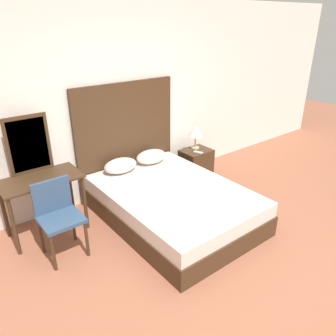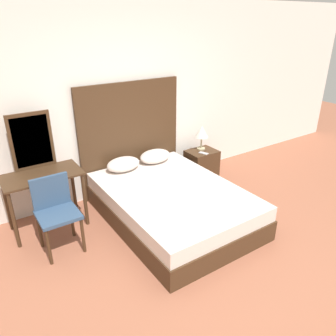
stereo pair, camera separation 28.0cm
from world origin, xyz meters
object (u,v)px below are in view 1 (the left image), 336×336
object	(u,v)px
chair	(58,213)
vanity_desk	(42,188)
bed	(173,204)
table_lamp	(196,132)
phone_on_bed	(158,186)
nightstand	(196,163)
phone_on_nightstand	(198,152)

from	to	relation	value
chair	vanity_desk	bearing A→B (deg)	89.49
bed	vanity_desk	world-z (taller)	vanity_desk
table_lamp	vanity_desk	bearing A→B (deg)	-177.31
vanity_desk	phone_on_bed	bearing A→B (deg)	-23.20
phone_on_bed	table_lamp	distance (m)	1.46
nightstand	table_lamp	bearing A→B (deg)	63.28
phone_on_nightstand	vanity_desk	distance (m)	2.46
nightstand	table_lamp	distance (m)	0.53
table_lamp	chair	bearing A→B (deg)	-167.08
table_lamp	nightstand	bearing A→B (deg)	-116.72
phone_on_nightstand	chair	bearing A→B (deg)	-170.46
phone_on_bed	chair	world-z (taller)	chair
phone_on_nightstand	nightstand	bearing A→B (deg)	63.23
bed	chair	bearing A→B (deg)	169.22
chair	bed	bearing A→B (deg)	-10.78
phone_on_nightstand	chair	world-z (taller)	chair
table_lamp	phone_on_nightstand	bearing A→B (deg)	-116.75
bed	phone_on_bed	size ratio (longest dim) A/B	13.17
vanity_desk	chair	distance (m)	0.48
table_lamp	chair	size ratio (longest dim) A/B	0.46
bed	table_lamp	xyz separation A→B (m)	(1.15, 0.85, 0.53)
phone_on_nightstand	vanity_desk	world-z (taller)	vanity_desk
nightstand	phone_on_nightstand	distance (m)	0.26
vanity_desk	phone_on_nightstand	bearing A→B (deg)	-1.19
table_lamp	chair	world-z (taller)	table_lamp
vanity_desk	chair	xyz separation A→B (m)	(-0.00, -0.47, -0.10)
phone_on_nightstand	chair	xyz separation A→B (m)	(-2.46, -0.41, 0.03)
nightstand	bed	bearing A→B (deg)	-145.22
table_lamp	vanity_desk	xyz separation A→B (m)	(-2.55, -0.12, -0.15)
bed	phone_on_nightstand	distance (m)	1.29
phone_on_bed	table_lamp	size ratio (longest dim) A/B	0.41
bed	table_lamp	bearing A→B (deg)	36.41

